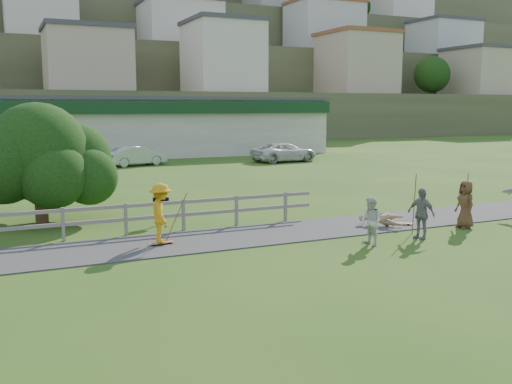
{
  "coord_description": "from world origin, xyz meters",
  "views": [
    {
      "loc": [
        -7.74,
        -15.51,
        4.29
      ],
      "look_at": [
        0.19,
        2.0,
        1.39
      ],
      "focal_mm": 40.0,
      "sensor_mm": 36.0,
      "label": 1
    }
  ],
  "objects_px": {
    "spectator_a": "(371,222)",
    "car_white": "(285,152)",
    "bbq": "(161,211)",
    "car_silver": "(136,156)",
    "skater_rider": "(161,216)",
    "tree": "(40,174)",
    "skater_fallen": "(381,219)",
    "spectator_b": "(421,213)",
    "spectator_c": "(465,205)"
  },
  "relations": [
    {
      "from": "spectator_a",
      "to": "car_white",
      "type": "distance_m",
      "value": 27.17
    },
    {
      "from": "bbq",
      "to": "car_silver",
      "type": "bearing_deg",
      "value": 63.38
    },
    {
      "from": "skater_rider",
      "to": "car_silver",
      "type": "xyz_separation_m",
      "value": [
        4.68,
        24.37,
        -0.21
      ]
    },
    {
      "from": "spectator_a",
      "to": "bbq",
      "type": "distance_m",
      "value": 7.71
    },
    {
      "from": "car_white",
      "to": "tree",
      "type": "height_order",
      "value": "tree"
    },
    {
      "from": "skater_rider",
      "to": "spectator_a",
      "type": "bearing_deg",
      "value": -108.44
    },
    {
      "from": "skater_fallen",
      "to": "car_silver",
      "type": "distance_m",
      "value": 25.12
    },
    {
      "from": "spectator_b",
      "to": "tree",
      "type": "height_order",
      "value": "tree"
    },
    {
      "from": "spectator_a",
      "to": "tree",
      "type": "distance_m",
      "value": 12.09
    },
    {
      "from": "car_silver",
      "to": "bbq",
      "type": "bearing_deg",
      "value": 155.28
    },
    {
      "from": "spectator_b",
      "to": "skater_rider",
      "type": "bearing_deg",
      "value": -124.91
    },
    {
      "from": "spectator_a",
      "to": "car_white",
      "type": "bearing_deg",
      "value": 157.89
    },
    {
      "from": "spectator_a",
      "to": "spectator_c",
      "type": "height_order",
      "value": "spectator_c"
    },
    {
      "from": "skater_rider",
      "to": "spectator_a",
      "type": "distance_m",
      "value": 6.49
    },
    {
      "from": "skater_fallen",
      "to": "spectator_c",
      "type": "height_order",
      "value": "spectator_c"
    },
    {
      "from": "spectator_c",
      "to": "tree",
      "type": "height_order",
      "value": "tree"
    },
    {
      "from": "tree",
      "to": "spectator_a",
      "type": "bearing_deg",
      "value": -41.34
    },
    {
      "from": "spectator_b",
      "to": "car_white",
      "type": "relative_size",
      "value": 0.32
    },
    {
      "from": "skater_fallen",
      "to": "bbq",
      "type": "height_order",
      "value": "bbq"
    },
    {
      "from": "car_silver",
      "to": "bbq",
      "type": "relative_size",
      "value": 4.33
    },
    {
      "from": "skater_fallen",
      "to": "spectator_a",
      "type": "distance_m",
      "value": 2.94
    },
    {
      "from": "skater_rider",
      "to": "bbq",
      "type": "bearing_deg",
      "value": -8.98
    },
    {
      "from": "car_silver",
      "to": "tree",
      "type": "xyz_separation_m",
      "value": [
        -7.8,
        -19.08,
        1.12
      ]
    },
    {
      "from": "spectator_c",
      "to": "car_white",
      "type": "xyz_separation_m",
      "value": [
        5.4,
        24.5,
        -0.12
      ]
    },
    {
      "from": "car_white",
      "to": "spectator_a",
      "type": "bearing_deg",
      "value": 151.04
    },
    {
      "from": "skater_fallen",
      "to": "tree",
      "type": "distance_m",
      "value": 12.55
    },
    {
      "from": "skater_fallen",
      "to": "spectator_c",
      "type": "xyz_separation_m",
      "value": [
        2.61,
        -1.37,
        0.57
      ]
    },
    {
      "from": "skater_fallen",
      "to": "spectator_b",
      "type": "bearing_deg",
      "value": -132.59
    },
    {
      "from": "spectator_b",
      "to": "car_white",
      "type": "distance_m",
      "value": 26.36
    },
    {
      "from": "bbq",
      "to": "spectator_b",
      "type": "bearing_deg",
      "value": -54.68
    },
    {
      "from": "spectator_b",
      "to": "car_white",
      "type": "height_order",
      "value": "spectator_b"
    },
    {
      "from": "spectator_a",
      "to": "tree",
      "type": "xyz_separation_m",
      "value": [
        -9.04,
        7.96,
        1.08
      ]
    },
    {
      "from": "skater_rider",
      "to": "tree",
      "type": "height_order",
      "value": "tree"
    },
    {
      "from": "spectator_b",
      "to": "bbq",
      "type": "bearing_deg",
      "value": -145.56
    },
    {
      "from": "spectator_a",
      "to": "bbq",
      "type": "xyz_separation_m",
      "value": [
        -5.09,
        5.79,
        -0.26
      ]
    },
    {
      "from": "car_white",
      "to": "tree",
      "type": "relative_size",
      "value": 0.91
    },
    {
      "from": "tree",
      "to": "bbq",
      "type": "xyz_separation_m",
      "value": [
        3.95,
        -2.17,
        -1.34
      ]
    },
    {
      "from": "spectator_b",
      "to": "tree",
      "type": "bearing_deg",
      "value": -142.41
    },
    {
      "from": "spectator_b",
      "to": "tree",
      "type": "distance_m",
      "value": 13.62
    },
    {
      "from": "skater_rider",
      "to": "car_silver",
      "type": "relative_size",
      "value": 0.43
    },
    {
      "from": "skater_fallen",
      "to": "skater_rider",
      "type": "bearing_deg",
      "value": 130.87
    },
    {
      "from": "bbq",
      "to": "spectator_a",
      "type": "bearing_deg",
      "value": -65.0
    },
    {
      "from": "car_silver",
      "to": "car_white",
      "type": "height_order",
      "value": "car_white"
    },
    {
      "from": "car_white",
      "to": "car_silver",
      "type": "bearing_deg",
      "value": 73.61
    },
    {
      "from": "spectator_a",
      "to": "spectator_c",
      "type": "bearing_deg",
      "value": 98.9
    },
    {
      "from": "skater_fallen",
      "to": "bbq",
      "type": "xyz_separation_m",
      "value": [
        -7.06,
        3.65,
        0.22
      ]
    },
    {
      "from": "skater_fallen",
      "to": "spectator_a",
      "type": "bearing_deg",
      "value": -177.93
    },
    {
      "from": "skater_rider",
      "to": "spectator_c",
      "type": "relative_size",
      "value": 1.1
    },
    {
      "from": "spectator_b",
      "to": "tree",
      "type": "xyz_separation_m",
      "value": [
        -11.11,
        7.83,
        1.01
      ]
    },
    {
      "from": "spectator_a",
      "to": "spectator_b",
      "type": "height_order",
      "value": "spectator_b"
    }
  ]
}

